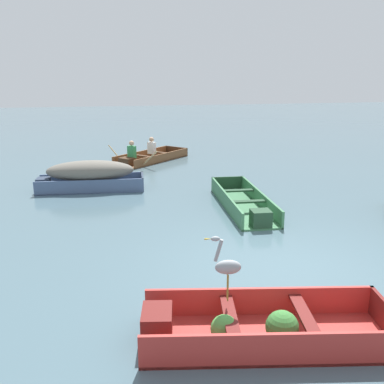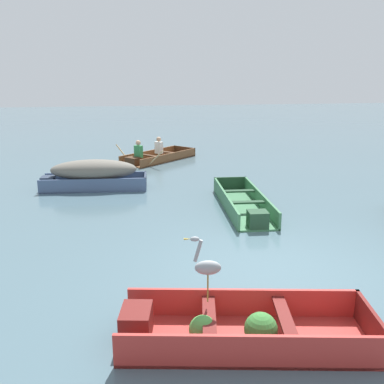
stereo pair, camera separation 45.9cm
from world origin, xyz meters
name	(u,v)px [view 1 (the left image)]	position (x,y,z in m)	size (l,w,h in m)	color
ground_plane	(278,269)	(0.00, 0.00, 0.00)	(80.00, 80.00, 0.00)	#47606B
dinghy_red_foreground	(256,328)	(-1.08, -1.79, 0.16)	(3.17, 1.63, 0.44)	#AD2D28
skiff_green_near_moored	(244,204)	(0.55, 3.27, 0.14)	(1.15, 3.37, 0.39)	#387047
skiff_slate_blue_far_moored	(89,174)	(-3.08, 5.90, 0.47)	(2.98, 1.15, 0.84)	#475B7F
rowboat_wooden_brown_with_crew	(148,157)	(-0.97, 9.68, 0.17)	(3.13, 3.07, 0.89)	brown
heron_on_dinghy	(227,265)	(-1.38, -1.52, 0.90)	(0.46, 0.19, 0.84)	olive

